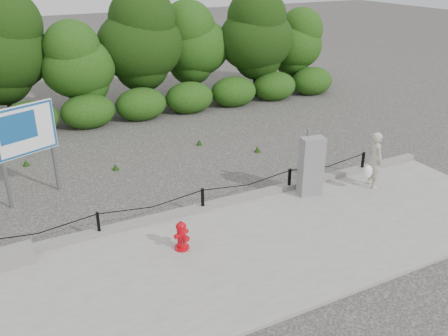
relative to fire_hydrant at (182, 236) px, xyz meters
name	(u,v)px	position (x,y,z in m)	size (l,w,h in m)	color
ground	(203,214)	(1.07, 1.28, -0.40)	(90.00, 90.00, 0.00)	#2D2B28
sidewalk	(243,254)	(1.07, -0.72, -0.36)	(14.00, 4.00, 0.08)	gray
curb	(202,207)	(1.07, 1.33, -0.25)	(14.00, 0.22, 0.14)	slate
chain_barrier	(203,197)	(1.07, 1.28, 0.06)	(10.06, 0.06, 0.60)	black
treeline	(101,49)	(1.04, 10.24, 2.15)	(20.19, 3.73, 4.68)	black
fire_hydrant	(182,236)	(0.00, 0.00, 0.00)	(0.40, 0.40, 0.66)	#BA0611
pedestrian	(374,160)	(5.65, 0.45, 0.43)	(0.73, 0.62, 1.53)	#AEAA95
concrete_block	(5,259)	(-3.37, 1.03, -0.14)	(1.09, 0.38, 0.35)	gray
utility_cabinet	(311,166)	(3.91, 0.86, 0.46)	(0.63, 0.47, 1.71)	gray
advertising_sign	(26,134)	(-2.42, 3.92, 1.37)	(1.47, 0.66, 2.50)	slate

